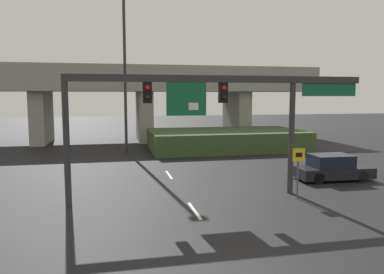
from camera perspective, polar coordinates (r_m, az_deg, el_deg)
lane_markings at (r=23.24m, az=-3.54°, el=-5.74°), size 0.14×31.96×0.01m
signal_gantry at (r=17.49m, az=2.86°, el=5.62°), size 14.25×0.44×5.80m
speed_limit_sign at (r=18.29m, az=15.88°, el=-4.19°), size 0.60×0.11×2.46m
highway_light_pole_near at (r=32.72m, az=-10.24°, el=12.64°), size 0.70×0.36×16.24m
overpass_bridge at (r=40.52m, az=-7.34°, el=7.03°), size 36.72×7.68×7.84m
grass_embankment at (r=34.07m, az=5.18°, el=-0.42°), size 13.65×7.56×1.71m
parked_sedan_near_right at (r=23.14m, az=20.58°, el=-4.48°), size 4.39×1.99×1.48m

